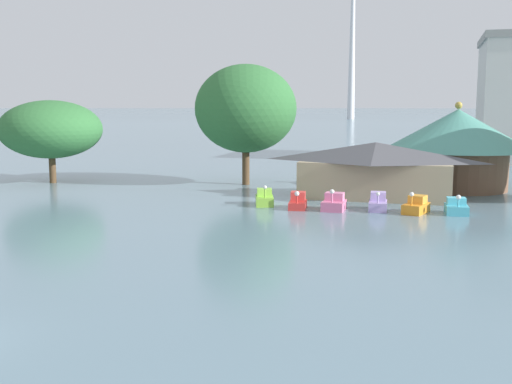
% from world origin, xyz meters
% --- Properties ---
extents(pedal_boat_lime, '(2.14, 2.93, 1.79)m').
position_xyz_m(pedal_boat_lime, '(3.50, 32.72, 0.54)').
color(pedal_boat_lime, '#8CCC3F').
rests_on(pedal_boat_lime, ground).
extents(pedal_boat_red, '(1.66, 2.63, 1.55)m').
position_xyz_m(pedal_boat_red, '(6.53, 31.81, 0.53)').
color(pedal_boat_red, red).
rests_on(pedal_boat_red, ground).
extents(pedal_boat_pink, '(1.71, 2.41, 1.80)m').
position_xyz_m(pedal_boat_pink, '(9.43, 31.83, 0.55)').
color(pedal_boat_pink, pink).
rests_on(pedal_boat_pink, ground).
extents(pedal_boat_lavender, '(1.55, 2.67, 1.61)m').
position_xyz_m(pedal_boat_lavender, '(12.78, 32.78, 0.56)').
color(pedal_boat_lavender, '#B299D8').
rests_on(pedal_boat_lavender, ground).
extents(pedal_boat_orange, '(2.13, 2.89, 1.76)m').
position_xyz_m(pedal_boat_orange, '(15.73, 32.22, 0.55)').
color(pedal_boat_orange, orange).
rests_on(pedal_boat_orange, ground).
extents(pedal_boat_cyan, '(1.80, 2.39, 1.62)m').
position_xyz_m(pedal_boat_cyan, '(18.69, 32.64, 0.51)').
color(pedal_boat_cyan, '#4CB7CC').
rests_on(pedal_boat_cyan, ground).
extents(boathouse, '(14.10, 6.30, 4.97)m').
position_xyz_m(boathouse, '(11.94, 39.12, 2.61)').
color(boathouse, tan).
rests_on(boathouse, ground).
extents(green_roof_pavilion, '(14.06, 14.06, 8.51)m').
position_xyz_m(green_roof_pavilion, '(19.01, 47.34, 4.59)').
color(green_roof_pavilion, brown).
rests_on(green_roof_pavilion, ground).
extents(shoreline_tree_tall_left, '(10.66, 10.66, 8.69)m').
position_xyz_m(shoreline_tree_tall_left, '(-21.87, 40.59, 5.64)').
color(shoreline_tree_tall_left, brown).
rests_on(shoreline_tree_tall_left, ground).
extents(shoreline_tree_mid, '(10.40, 10.40, 12.32)m').
position_xyz_m(shoreline_tree_mid, '(-1.80, 44.90, 7.81)').
color(shoreline_tree_mid, brown).
rests_on(shoreline_tree_mid, ground).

